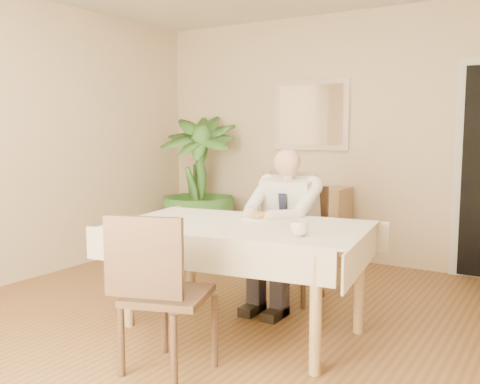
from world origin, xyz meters
The scene contains 16 objects.
room centered at (0.00, 0.00, 1.30)m, with size 5.00×5.02×2.60m.
mirror centered at (-0.41, 2.47, 1.55)m, with size 0.86×0.04×0.76m.
dining_table centered at (0.11, 0.19, 0.67)m, with size 1.86×1.25×0.75m.
chair_far centered at (0.11, 1.08, 0.53)m, with size 0.44×0.44×0.93m.
chair_near centered at (0.09, -0.67, 0.53)m, with size 0.56×0.57×0.94m.
seated_man centered at (0.11, 0.78, 0.69)m, with size 0.48×0.72×1.24m.
plate centered at (0.11, 0.41, 0.76)m, with size 0.26×0.26×0.02m, color white.
food centered at (0.11, 0.41, 0.78)m, with size 0.14×0.14×0.06m, color olive.
knife centered at (0.15, 0.35, 0.78)m, with size 0.01×0.01×0.13m, color silver.
fork centered at (0.07, 0.35, 0.78)m, with size 0.01×0.01×0.13m, color silver.
coffee_mug centered at (0.63, 0.02, 0.80)m, with size 0.11×0.11×0.09m, color white.
sideboard centered at (-0.41, 2.32, 0.40)m, with size 1.00×0.34×0.80m, color tan.
photo_frame_left centered at (-0.90, 2.38, 0.87)m, with size 0.10×0.02×0.14m, color silver.
photo_frame_center centered at (-0.56, 2.35, 0.87)m, with size 0.10×0.02×0.14m, color silver.
photo_frame_right centered at (-0.33, 2.32, 0.87)m, with size 0.10×0.02×0.14m, color silver.
potted_palm centered at (-1.61, 2.04, 0.77)m, with size 0.87×0.87×1.55m, color #2C5D20.
Camera 1 is at (2.00, -2.89, 1.40)m, focal length 40.00 mm.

